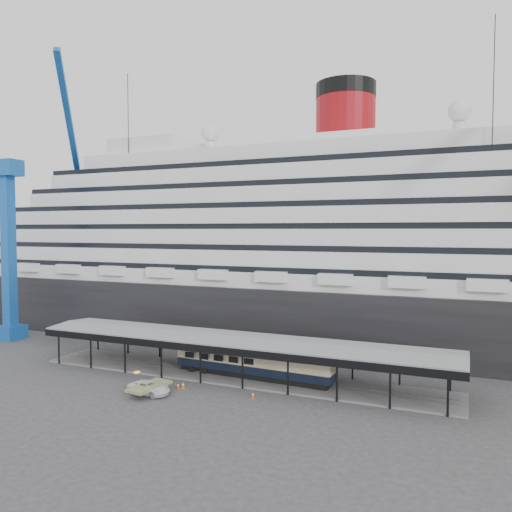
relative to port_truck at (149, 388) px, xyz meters
The scene contains 9 objects.
ground 8.18m from the port_truck, 38.71° to the left, with size 200.00×200.00×0.00m, color #343436.
cruise_ship 41.56m from the port_truck, 80.20° to the left, with size 130.00×30.00×43.90m.
platform_canopy 12.04m from the port_truck, 57.80° to the left, with size 56.00×9.18×5.30m.
crane_blue 46.03m from the port_truck, 157.93° to the left, with size 22.63×19.19×47.60m.
port_truck is the anchor object (origin of this frame).
pullman_carriage 13.55m from the port_truck, 48.75° to the left, with size 21.56×3.96×21.05m.
traffic_cone_left 3.59m from the port_truck, 53.41° to the left, with size 0.42×0.42×0.76m.
traffic_cone_mid 4.19m from the port_truck, 51.92° to the left, with size 0.48×0.48×0.82m.
traffic_cone_right 12.24m from the port_truck, 15.54° to the left, with size 0.43×0.43×0.77m.
Camera 1 is at (27.49, -52.93, 19.15)m, focal length 35.00 mm.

